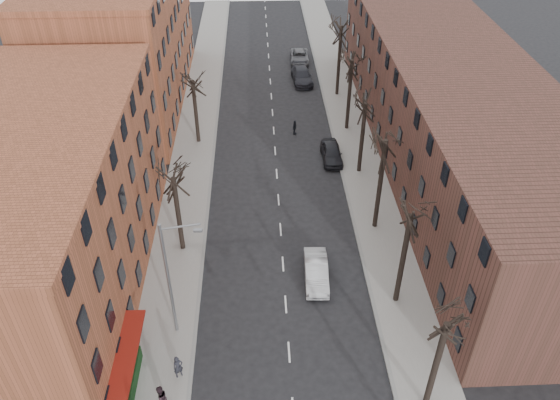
{
  "coord_description": "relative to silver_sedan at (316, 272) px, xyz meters",
  "views": [
    {
      "loc": [
        -1.51,
        -13.61,
        28.22
      ],
      "look_at": [
        -0.1,
        18.63,
        4.0
      ],
      "focal_mm": 35.0,
      "sensor_mm": 36.0,
      "label": 1
    }
  ],
  "objects": [
    {
      "name": "parked_car_far",
      "position": [
        1.67,
        39.47,
        -0.06
      ],
      "size": [
        2.5,
        5.09,
        1.39
      ],
      "primitive_type": "imported",
      "rotation": [
        0.0,
        0.0,
        -0.04
      ],
      "color": "slate",
      "rests_on": "ground"
    },
    {
      "name": "sidewalk_right",
      "position": [
        5.7,
        20.68,
        -0.68
      ],
      "size": [
        4.0,
        90.0,
        0.15
      ],
      "primitive_type": "cube",
      "color": "gray",
      "rests_on": "ground"
    },
    {
      "name": "parked_car_mid",
      "position": [
        1.5,
        33.4,
        0.03
      ],
      "size": [
        2.62,
        5.59,
        1.58
      ],
      "primitive_type": "imported",
      "rotation": [
        0.0,
        0.0,
        0.08
      ],
      "color": "#202128",
      "rests_on": "ground"
    },
    {
      "name": "parked_car_near",
      "position": [
        3.0,
        15.85,
        0.01
      ],
      "size": [
        1.88,
        4.57,
        1.55
      ],
      "primitive_type": "imported",
      "rotation": [
        0.0,
        0.0,
        0.01
      ],
      "color": "black",
      "rests_on": "ground"
    },
    {
      "name": "awning_left",
      "position": [
        -11.7,
        -8.32,
        -0.76
      ],
      "size": [
        1.2,
        7.0,
        0.15
      ],
      "primitive_type": "cube",
      "color": "maroon",
      "rests_on": "ground"
    },
    {
      "name": "pedestrian_a",
      "position": [
        -8.97,
        -7.83,
        0.21
      ],
      "size": [
        0.71,
        0.63,
        1.63
      ],
      "primitive_type": "imported",
      "rotation": [
        0.0,
        0.0,
        0.51
      ],
      "color": "#22222A",
      "rests_on": "sidewalk_left"
    },
    {
      "name": "building_left_near",
      "position": [
        -18.3,
        0.68,
        5.24
      ],
      "size": [
        12.0,
        26.0,
        12.0
      ],
      "primitive_type": "cube",
      "color": "brown",
      "rests_on": "ground"
    },
    {
      "name": "hedge",
      "position": [
        -11.8,
        -9.32,
        -0.11
      ],
      "size": [
        0.8,
        6.0,
        1.0
      ],
      "primitive_type": "cube",
      "color": "#123415",
      "rests_on": "sidewalk_left"
    },
    {
      "name": "building_right",
      "position": [
        13.7,
        15.68,
        4.24
      ],
      "size": [
        12.0,
        50.0,
        10.0
      ],
      "primitive_type": "cube",
      "color": "#4D2B24",
      "rests_on": "ground"
    },
    {
      "name": "tree_left_a",
      "position": [
        -9.9,
        3.68,
        -0.76
      ],
      "size": [
        5.2,
        5.2,
        9.5
      ],
      "primitive_type": null,
      "color": "black",
      "rests_on": "ground"
    },
    {
      "name": "building_left_far",
      "position": [
        -18.3,
        29.68,
        6.24
      ],
      "size": [
        12.0,
        28.0,
        14.0
      ],
      "primitive_type": "cube",
      "color": "brown",
      "rests_on": "ground"
    },
    {
      "name": "streetlight",
      "position": [
        -9.33,
        -4.32,
        4.25
      ],
      "size": [
        2.45,
        0.22,
        9.03
      ],
      "color": "slate",
      "rests_on": "ground"
    },
    {
      "name": "tree_right_c",
      "position": [
        5.3,
        5.68,
        -0.76
      ],
      "size": [
        5.2,
        5.2,
        11.6
      ],
      "primitive_type": null,
      "color": "black",
      "rests_on": "ground"
    },
    {
      "name": "tree_right_d",
      "position": [
        5.3,
        13.68,
        -0.76
      ],
      "size": [
        5.2,
        5.2,
        10.0
      ],
      "primitive_type": null,
      "color": "black",
      "rests_on": "ground"
    },
    {
      "name": "pedestrian_b",
      "position": [
        -9.71,
        -9.98,
        0.33
      ],
      "size": [
        1.15,
        1.15,
        1.88
      ],
      "primitive_type": "imported",
      "rotation": [
        0.0,
        0.0,
        3.92
      ],
      "color": "black",
      "rests_on": "sidewalk_left"
    },
    {
      "name": "tree_right_f",
      "position": [
        5.3,
        29.68,
        -0.76
      ],
      "size": [
        5.2,
        5.2,
        11.6
      ],
      "primitive_type": null,
      "color": "black",
      "rests_on": "ground"
    },
    {
      "name": "sidewalk_left",
      "position": [
        -10.3,
        20.68,
        -0.68
      ],
      "size": [
        4.0,
        90.0,
        0.15
      ],
      "primitive_type": "cube",
      "color": "gray",
      "rests_on": "ground"
    },
    {
      "name": "silver_sedan",
      "position": [
        0.0,
        0.0,
        0.0
      ],
      "size": [
        1.77,
        4.66,
        1.52
      ],
      "primitive_type": "imported",
      "rotation": [
        0.0,
        0.0,
        -0.03
      ],
      "color": "#ADB0B5",
      "rests_on": "ground"
    },
    {
      "name": "tree_right_e",
      "position": [
        5.3,
        21.68,
        -0.76
      ],
      "size": [
        5.2,
        5.2,
        10.8
      ],
      "primitive_type": null,
      "color": "black",
      "rests_on": "ground"
    },
    {
      "name": "pedestrian_crossing",
      "position": [
        -0.19,
        20.87,
        0.02
      ],
      "size": [
        0.72,
        0.98,
        1.55
      ],
      "primitive_type": "imported",
      "rotation": [
        0.0,
        0.0,
        1.15
      ],
      "color": "black",
      "rests_on": "ground"
    },
    {
      "name": "tree_left_b",
      "position": [
        -9.9,
        19.68,
        -0.76
      ],
      "size": [
        5.2,
        5.2,
        9.5
      ],
      "primitive_type": null,
      "color": "black",
      "rests_on": "ground"
    },
    {
      "name": "tree_right_b",
      "position": [
        5.3,
        -2.32,
        -0.76
      ],
      "size": [
        5.2,
        5.2,
        10.8
      ],
      "primitive_type": null,
      "color": "black",
      "rests_on": "ground"
    }
  ]
}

